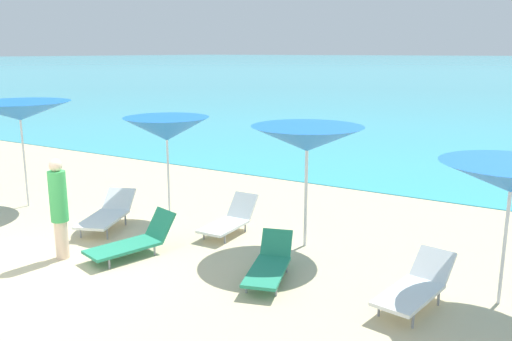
# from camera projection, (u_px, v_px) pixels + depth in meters

# --- Properties ---
(ground_plane) EXTENTS (50.00, 100.00, 0.30)m
(ground_plane) POSITION_uv_depth(u_px,v_px,m) (301.00, 170.00, 16.43)
(ground_plane) COLOR beige
(umbrella_3) EXTENTS (2.21, 2.21, 2.36)m
(umbrella_3) POSITION_uv_depth(u_px,v_px,m) (19.00, 111.00, 11.60)
(umbrella_3) COLOR silver
(umbrella_3) RESTS_ON ground_plane
(umbrella_4) EXTENTS (1.82, 1.82, 2.13)m
(umbrella_4) POSITION_uv_depth(u_px,v_px,m) (167.00, 129.00, 10.79)
(umbrella_4) COLOR silver
(umbrella_4) RESTS_ON ground_plane
(umbrella_5) EXTENTS (1.99, 1.99, 2.18)m
(umbrella_5) POSITION_uv_depth(u_px,v_px,m) (307.00, 139.00, 9.17)
(umbrella_5) COLOR silver
(umbrella_5) RESTS_ON ground_plane
(umbrella_6) EXTENTS (2.11, 2.11, 2.00)m
(umbrella_6) POSITION_uv_depth(u_px,v_px,m) (512.00, 178.00, 7.01)
(umbrella_6) COLOR silver
(umbrella_6) RESTS_ON ground_plane
(lounge_chair_0) EXTENTS (0.96, 1.63, 0.68)m
(lounge_chair_0) POSITION_uv_depth(u_px,v_px,m) (135.00, 240.00, 9.11)
(lounge_chair_0) COLOR #268C66
(lounge_chair_0) RESTS_ON ground_plane
(lounge_chair_1) EXTENTS (0.92, 1.55, 0.59)m
(lounge_chair_1) POSITION_uv_depth(u_px,v_px,m) (269.00, 264.00, 8.16)
(lounge_chair_1) COLOR #268C66
(lounge_chair_1) RESTS_ON ground_plane
(lounge_chair_5) EXTENTS (0.58, 1.44, 0.65)m
(lounge_chair_5) POSITION_uv_depth(u_px,v_px,m) (230.00, 219.00, 10.22)
(lounge_chair_5) COLOR white
(lounge_chair_5) RESTS_ON ground_plane
(lounge_chair_7) EXTENTS (0.80, 1.64, 0.63)m
(lounge_chair_7) POSITION_uv_depth(u_px,v_px,m) (416.00, 286.00, 7.27)
(lounge_chair_7) COLOR white
(lounge_chair_7) RESTS_ON ground_plane
(lounge_chair_12) EXTENTS (1.18, 1.76, 0.63)m
(lounge_chair_12) POSITION_uv_depth(u_px,v_px,m) (108.00, 213.00, 10.50)
(lounge_chair_12) COLOR white
(lounge_chair_12) RESTS_ON ground_plane
(beachgoer_1) EXTENTS (0.29, 0.29, 1.72)m
(beachgoer_1) POSITION_uv_depth(u_px,v_px,m) (59.00, 206.00, 8.83)
(beachgoer_1) COLOR beige
(beachgoer_1) RESTS_ON ground_plane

